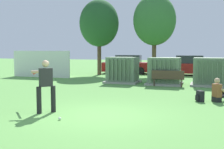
{
  "coord_description": "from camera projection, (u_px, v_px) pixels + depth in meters",
  "views": [
    {
      "loc": [
        3.25,
        -8.27,
        2.08
      ],
      "look_at": [
        -0.71,
        3.5,
        1.0
      ],
      "focal_mm": 45.77,
      "sensor_mm": 36.0,
      "label": 1
    }
  ],
  "objects": [
    {
      "name": "backpack",
      "position": [
        200.0,
        96.0,
        11.46
      ],
      "size": [
        0.36,
        0.38,
        0.44
      ],
      "color": "black",
      "rests_on": "ground"
    },
    {
      "name": "tree_center_left",
      "position": [
        154.0,
        20.0,
        22.44
      ],
      "size": [
        3.35,
        3.35,
        6.4
      ],
      "color": "brown",
      "rests_on": "ground"
    },
    {
      "name": "fence_panel",
      "position": [
        41.0,
        64.0,
        21.62
      ],
      "size": [
        4.8,
        0.12,
        2.0
      ],
      "primitive_type": "cube",
      "color": "white",
      "rests_on": "ground"
    },
    {
      "name": "batter",
      "position": [
        45.0,
        83.0,
        9.4
      ],
      "size": [
        1.38,
        1.25,
        1.74
      ],
      "color": "black",
      "rests_on": "ground"
    },
    {
      "name": "parked_car_leftmost",
      "position": [
        127.0,
        65.0,
        25.06
      ],
      "size": [
        4.35,
        2.24,
        1.62
      ],
      "color": "maroon",
      "rests_on": "ground"
    },
    {
      "name": "transformer_west",
      "position": [
        123.0,
        70.0,
        17.94
      ],
      "size": [
        2.1,
        1.7,
        1.62
      ],
      "color": "#9E9B93",
      "rests_on": "ground"
    },
    {
      "name": "transformer_mid_east",
      "position": [
        210.0,
        72.0,
        16.37
      ],
      "size": [
        2.1,
        1.7,
        1.62
      ],
      "color": "#9E9B93",
      "rests_on": "ground"
    },
    {
      "name": "transformer_mid_west",
      "position": [
        165.0,
        72.0,
        16.96
      ],
      "size": [
        2.1,
        1.7,
        1.62
      ],
      "color": "#9E9B93",
      "rests_on": "ground"
    },
    {
      "name": "park_bench",
      "position": [
        168.0,
        77.0,
        16.09
      ],
      "size": [
        1.81,
        0.44,
        0.92
      ],
      "color": "#4C3828",
      "rests_on": "ground"
    },
    {
      "name": "parked_car_left_of_center",
      "position": [
        188.0,
        66.0,
        23.44
      ],
      "size": [
        4.25,
        2.01,
        1.62
      ],
      "color": "maroon",
      "rests_on": "ground"
    },
    {
      "name": "seated_spectator",
      "position": [
        219.0,
        92.0,
        11.41
      ],
      "size": [
        0.77,
        0.69,
        0.96
      ],
      "color": "black",
      "rests_on": "ground"
    },
    {
      "name": "ground_plane",
      "position": [
        98.0,
        116.0,
        9.02
      ],
      "size": [
        96.0,
        96.0,
        0.0
      ],
      "primitive_type": "plane",
      "color": "#5B9947"
    },
    {
      "name": "tree_left",
      "position": [
        99.0,
        23.0,
        23.41
      ],
      "size": [
        3.23,
        3.23,
        6.17
      ],
      "color": "#4C3828",
      "rests_on": "ground"
    },
    {
      "name": "sports_ball",
      "position": [
        60.0,
        118.0,
        8.46
      ],
      "size": [
        0.09,
        0.09,
        0.09
      ],
      "primitive_type": "sphere",
      "color": "white",
      "rests_on": "ground"
    }
  ]
}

